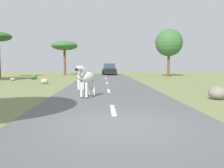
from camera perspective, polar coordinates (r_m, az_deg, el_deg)
ground_plane at (r=6.38m, az=0.96°, el=-10.41°), size 90.00×90.00×0.00m
road at (r=6.37m, az=1.07°, el=-10.19°), size 6.00×64.00×0.05m
lane_markings at (r=5.41m, az=1.71°, el=-12.67°), size 0.16×56.00×0.01m
zebra_0 at (r=11.36m, az=-6.25°, el=1.49°), size 1.00×1.59×1.61m
zebra_2 at (r=14.60m, az=-7.78°, el=1.79°), size 0.56×1.50×1.42m
car_0 at (r=35.87m, az=-0.73°, el=3.59°), size 2.23×4.44×1.74m
tree_3 at (r=36.25m, az=-11.63°, el=9.16°), size 3.96×3.96×5.16m
tree_4 at (r=32.21m, az=13.84°, el=9.83°), size 3.63×3.63×6.35m
bush_0 at (r=27.06m, az=-18.80°, el=1.63°), size 0.84×0.76×0.50m
rock_0 at (r=20.58m, az=-16.27°, el=0.68°), size 0.62×0.48×0.46m
rock_1 at (r=12.15m, az=24.60°, el=-1.98°), size 0.89×0.83×0.64m
rock_2 at (r=25.94m, az=-23.22°, el=1.10°), size 0.52×0.56×0.27m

